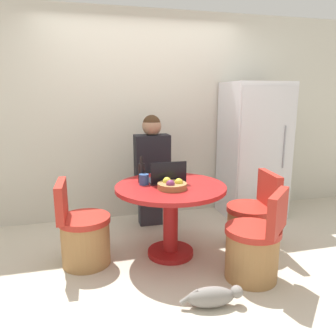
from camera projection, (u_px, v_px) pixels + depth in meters
name	position (u px, v px, depth m)	size (l,w,h in m)	color
ground_plane	(169.00, 261.00, 3.18)	(12.00, 12.00, 0.00)	beige
wall_back	(142.00, 117.00, 4.19)	(7.00, 0.06, 2.60)	beige
refrigerator	(253.00, 150.00, 4.27)	(0.76, 0.68, 1.74)	silver
dining_table	(171.00, 204.00, 3.20)	(1.07, 1.07, 0.73)	maroon
chair_right_side	(251.00, 224.00, 3.38)	(0.49, 0.48, 0.82)	#9E7042
chair_left_side	(83.00, 236.00, 3.08)	(0.48, 0.48, 0.82)	#9E7042
chair_near_right_corner	(254.00, 249.00, 2.83)	(0.55, 0.55, 0.82)	#9E7042
person_seated	(151.00, 166.00, 3.86)	(0.40, 0.37, 1.36)	#2D2D38
laptop	(167.00, 178.00, 3.25)	(0.35, 0.26, 0.23)	#232328
fruit_bowl	(172.00, 185.00, 3.03)	(0.27, 0.27, 0.10)	olive
coffee_cup	(144.00, 179.00, 3.17)	(0.09, 0.09, 0.10)	#2D4C84
bottle	(141.00, 172.00, 3.25)	(0.07, 0.07, 0.27)	black
cat	(213.00, 296.00, 2.48)	(0.49, 0.18, 0.16)	gray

